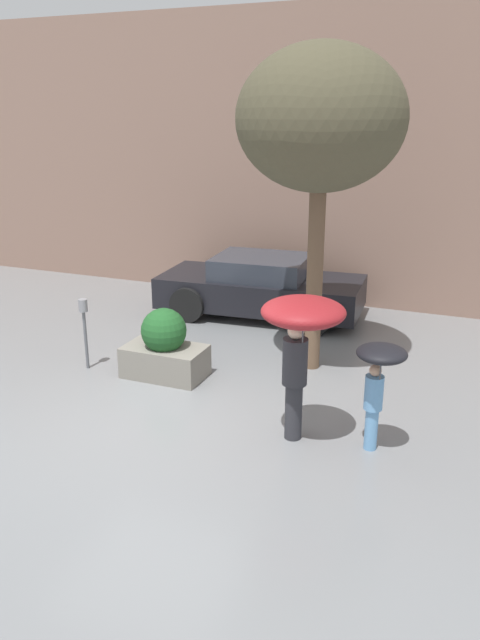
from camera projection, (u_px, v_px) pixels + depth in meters
name	position (u px, v px, depth m)	size (l,w,h in m)	color
ground_plane	(148.00, 424.00, 8.33)	(40.00, 40.00, 0.00)	slate
building_facade	(298.00, 160.00, 13.08)	(18.00, 0.30, 6.00)	#8C6B5B
planter_box	(164.00, 348.00, 9.69)	(1.26, 0.73, 1.11)	gray
person_adult	(301.00, 328.00, 7.41)	(1.01, 1.01, 1.89)	#2D2D33
person_child	(379.00, 372.00, 7.33)	(0.60, 0.60, 1.40)	#669ED1
parked_car_near	(261.00, 287.00, 12.60)	(4.15, 2.17, 1.22)	black
street_tree	(321.00, 121.00, 8.97)	(2.48, 2.48, 4.92)	brown
parking_meter	(84.00, 319.00, 9.87)	(0.14, 0.14, 1.16)	#595B60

